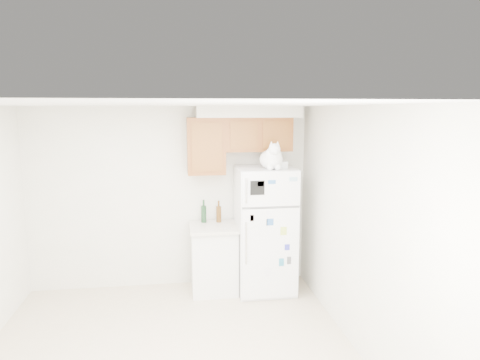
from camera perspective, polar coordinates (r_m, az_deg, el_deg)
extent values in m
cube|color=silver|center=(5.99, -9.35, -2.34)|extent=(3.80, 0.04, 2.50)
cube|color=silver|center=(4.42, 15.80, -6.78)|extent=(0.04, 4.00, 2.50)
cube|color=white|center=(3.87, -10.32, 9.91)|extent=(3.80, 4.00, 0.04)
cube|color=brown|center=(5.81, 2.38, 6.11)|extent=(0.90, 0.33, 0.45)
cube|color=brown|center=(5.73, -4.55, 4.54)|extent=(0.50, 0.33, 0.75)
cube|color=silver|center=(5.78, 1.15, 9.08)|extent=(1.40, 0.37, 0.15)
cube|color=white|center=(5.83, 3.33, -6.61)|extent=(0.76, 0.72, 1.70)
cube|color=white|center=(5.33, 4.20, -1.23)|extent=(0.74, 0.03, 0.44)
cube|color=white|center=(5.55, 4.10, -9.79)|extent=(0.74, 0.03, 1.19)
cube|color=#59595B|center=(5.38, 4.17, -3.59)|extent=(0.74, 0.03, 0.02)
cylinder|color=silver|center=(5.24, 0.85, -1.44)|extent=(0.02, 0.02, 0.32)
cylinder|color=silver|center=(5.41, 0.84, -8.43)|extent=(0.02, 0.02, 0.55)
cube|color=black|center=(5.27, 2.34, -1.06)|extent=(0.18, 0.00, 0.18)
cube|color=white|center=(5.38, 2.52, -5.77)|extent=(0.22, 0.00, 0.28)
cube|color=#B7CE48|center=(5.48, 5.83, -6.78)|extent=(0.08, 0.00, 0.11)
cube|color=white|center=(5.38, 4.00, -4.53)|extent=(0.07, 0.00, 0.05)
cube|color=#BC2F3A|center=(5.34, 1.61, -5.09)|extent=(0.05, 0.00, 0.08)
cube|color=white|center=(5.61, 3.72, -12.18)|extent=(0.09, 0.00, 0.10)
cube|color=teal|center=(5.60, 5.55, -10.86)|extent=(0.07, 0.00, 0.10)
cube|color=#3168AC|center=(5.30, 4.28, -0.27)|extent=(0.10, 0.00, 0.05)
cube|color=#3133AB|center=(5.55, 6.31, -8.91)|extent=(0.07, 0.00, 0.08)
cube|color=#48494D|center=(5.62, 6.56, -10.61)|extent=(0.05, 0.00, 0.10)
cube|color=silver|center=(5.27, 2.78, -0.52)|extent=(0.08, 0.00, 0.06)
cube|color=#91BACE|center=(5.36, 7.13, 0.10)|extent=(0.11, 0.00, 0.05)
cube|color=#2E5CA2|center=(5.40, 4.01, -5.62)|extent=(0.09, 0.00, 0.09)
cube|color=white|center=(5.92, -3.50, -10.53)|extent=(0.60, 0.60, 0.88)
cube|color=beige|center=(5.76, -3.53, -6.29)|extent=(0.64, 0.64, 0.04)
ellipsoid|color=white|center=(5.52, 4.18, 2.74)|extent=(0.29, 0.40, 0.25)
ellipsoid|color=white|center=(5.41, 4.45, 3.20)|extent=(0.22, 0.17, 0.24)
sphere|color=white|center=(5.34, 4.61, 4.10)|extent=(0.15, 0.15, 0.15)
cone|color=white|center=(5.32, 4.20, 4.88)|extent=(0.05, 0.05, 0.06)
cone|color=white|center=(5.34, 5.03, 4.88)|extent=(0.05, 0.05, 0.06)
cone|color=#D88C8C|center=(5.32, 4.22, 4.81)|extent=(0.03, 0.03, 0.03)
cone|color=#D88C8C|center=(5.33, 5.05, 4.82)|extent=(0.03, 0.03, 0.03)
sphere|color=white|center=(5.28, 4.76, 3.79)|extent=(0.06, 0.06, 0.06)
sphere|color=white|center=(5.37, 4.01, 1.70)|extent=(0.08, 0.08, 0.08)
sphere|color=white|center=(5.39, 5.06, 1.72)|extent=(0.08, 0.08, 0.08)
cylinder|color=white|center=(5.69, 5.10, 2.12)|extent=(0.18, 0.25, 0.08)
cube|color=white|center=(5.74, 4.31, 2.30)|extent=(0.19, 0.14, 0.10)
cube|color=white|center=(5.57, 5.44, 2.01)|extent=(0.18, 0.16, 0.09)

